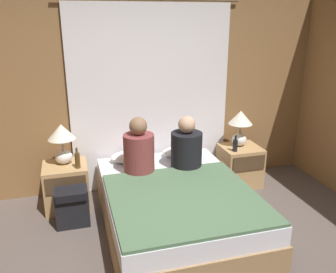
{
  "coord_description": "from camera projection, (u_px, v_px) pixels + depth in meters",
  "views": [
    {
      "loc": [
        -0.98,
        -2.19,
        2.11
      ],
      "look_at": [
        0.0,
        1.27,
        0.9
      ],
      "focal_mm": 38.0,
      "sensor_mm": 36.0,
      "label": 1
    }
  ],
  "objects": [
    {
      "name": "lamp_left",
      "position": [
        62.0,
        139.0,
        3.98
      ],
      "size": [
        0.31,
        0.31,
        0.47
      ],
      "color": "silver",
      "rests_on": "nightstand_left"
    },
    {
      "name": "backpack_on_floor",
      "position": [
        72.0,
        205.0,
        3.74
      ],
      "size": [
        0.34,
        0.25,
        0.41
      ],
      "color": "black",
      "rests_on": "ground_plane"
    },
    {
      "name": "lamp_right",
      "position": [
        240.0,
        123.0,
        4.55
      ],
      "size": [
        0.31,
        0.31,
        0.47
      ],
      "color": "silver",
      "rests_on": "nightstand_right"
    },
    {
      "name": "nightstand_right",
      "position": [
        240.0,
        165.0,
        4.67
      ],
      "size": [
        0.49,
        0.47,
        0.52
      ],
      "color": "tan",
      "rests_on": "ground_plane"
    },
    {
      "name": "beer_bottle_on_left_stand",
      "position": [
        77.0,
        160.0,
        3.92
      ],
      "size": [
        0.06,
        0.06,
        0.23
      ],
      "color": "#513819",
      "rests_on": "nightstand_left"
    },
    {
      "name": "pillow_left",
      "position": [
        131.0,
        156.0,
        4.3
      ],
      "size": [
        0.5,
        0.3,
        0.12
      ],
      "color": "white",
      "rests_on": "bed"
    },
    {
      "name": "bed",
      "position": [
        176.0,
        206.0,
        3.74
      ],
      "size": [
        1.47,
        2.0,
        0.45
      ],
      "color": "#99754C",
      "rests_on": "ground_plane"
    },
    {
      "name": "nightstand_left",
      "position": [
        67.0,
        186.0,
        4.1
      ],
      "size": [
        0.49,
        0.47,
        0.52
      ],
      "color": "tan",
      "rests_on": "ground_plane"
    },
    {
      "name": "wall_back",
      "position": [
        150.0,
        90.0,
        4.43
      ],
      "size": [
        4.48,
        0.06,
        2.5
      ],
      "color": "olive",
      "rests_on": "ground_plane"
    },
    {
      "name": "pillow_right",
      "position": [
        182.0,
        151.0,
        4.47
      ],
      "size": [
        0.5,
        0.3,
        0.12
      ],
      "color": "white",
      "rests_on": "bed"
    },
    {
      "name": "curtain_panel",
      "position": [
        152.0,
        99.0,
        4.4
      ],
      "size": [
        2.19,
        0.03,
        2.31
      ],
      "color": "white",
      "rests_on": "ground_plane"
    },
    {
      "name": "blanket_on_bed",
      "position": [
        184.0,
        198.0,
        3.41
      ],
      "size": [
        1.41,
        1.39,
        0.03
      ],
      "color": "#4C6B4C",
      "rests_on": "bed"
    },
    {
      "name": "beer_bottle_on_right_stand",
      "position": [
        235.0,
        145.0,
        4.42
      ],
      "size": [
        0.06,
        0.06,
        0.21
      ],
      "color": "black",
      "rests_on": "nightstand_right"
    },
    {
      "name": "person_left_in_bed",
      "position": [
        139.0,
        150.0,
        3.92
      ],
      "size": [
        0.34,
        0.34,
        0.64
      ],
      "color": "brown",
      "rests_on": "bed"
    },
    {
      "name": "person_right_in_bed",
      "position": [
        186.0,
        147.0,
        4.07
      ],
      "size": [
        0.36,
        0.36,
        0.62
      ],
      "color": "black",
      "rests_on": "bed"
    }
  ]
}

